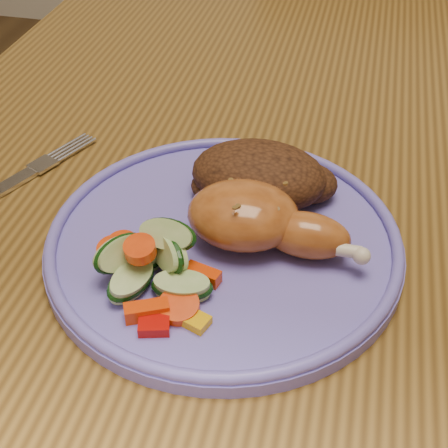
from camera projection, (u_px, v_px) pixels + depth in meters
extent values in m
cube|color=brown|center=(334.00, 207.00, 0.59)|extent=(0.90, 1.40, 0.04)
cube|color=brown|center=(166.00, 139.00, 1.38)|extent=(0.06, 0.06, 0.71)
cube|color=#4C2D16|center=(343.00, 156.00, 1.20)|extent=(0.42, 0.42, 0.04)
cylinder|color=#4C2D16|center=(231.00, 288.00, 1.24)|extent=(0.04, 0.04, 0.41)
cylinder|color=#4C2D16|center=(263.00, 183.00, 1.51)|extent=(0.04, 0.04, 0.41)
cylinder|color=#4C2D16|center=(417.00, 319.00, 1.18)|extent=(0.04, 0.04, 0.41)
cylinder|color=#4C2D16|center=(416.00, 204.00, 1.45)|extent=(0.04, 0.04, 0.41)
cylinder|color=#685DC4|center=(224.00, 243.00, 0.52)|extent=(0.29, 0.29, 0.01)
torus|color=#685DC4|center=(224.00, 233.00, 0.51)|extent=(0.29, 0.29, 0.01)
ellipsoid|color=#B05E24|center=(243.00, 215.00, 0.50)|extent=(0.10, 0.08, 0.05)
ellipsoid|color=#B05E24|center=(307.00, 235.00, 0.49)|extent=(0.07, 0.04, 0.04)
sphere|color=beige|center=(362.00, 256.00, 0.47)|extent=(0.01, 0.01, 0.01)
ellipsoid|color=#452411|center=(259.00, 175.00, 0.54)|extent=(0.12, 0.09, 0.05)
ellipsoid|color=#452411|center=(304.00, 182.00, 0.55)|extent=(0.06, 0.05, 0.03)
ellipsoid|color=#452411|center=(218.00, 186.00, 0.55)|extent=(0.05, 0.04, 0.02)
cube|color=#A50A05|center=(154.00, 324.00, 0.44)|extent=(0.03, 0.02, 0.01)
cube|color=#E5A507|center=(196.00, 321.00, 0.44)|extent=(0.02, 0.02, 0.01)
cylinder|color=#EF3F07|center=(114.00, 251.00, 0.49)|extent=(0.03, 0.03, 0.02)
cylinder|color=#EF3F07|center=(140.00, 249.00, 0.46)|extent=(0.02, 0.03, 0.01)
cube|color=#EF3F07|center=(147.00, 311.00, 0.44)|extent=(0.03, 0.02, 0.01)
cube|color=#EF3F07|center=(203.00, 275.00, 0.47)|extent=(0.03, 0.02, 0.01)
cylinder|color=#EF3F07|center=(179.00, 307.00, 0.45)|extent=(0.03, 0.03, 0.01)
cylinder|color=#EF3F07|center=(123.00, 246.00, 0.50)|extent=(0.03, 0.03, 0.02)
cylinder|color=#BDD48A|center=(168.00, 251.00, 0.47)|extent=(0.05, 0.05, 0.04)
cylinder|color=#BDD48A|center=(134.00, 258.00, 0.48)|extent=(0.05, 0.05, 0.02)
cylinder|color=#BDD48A|center=(168.00, 235.00, 0.47)|extent=(0.05, 0.04, 0.04)
cylinder|color=#BDD48A|center=(182.00, 287.00, 0.46)|extent=(0.05, 0.05, 0.02)
cylinder|color=#BDD48A|center=(120.00, 253.00, 0.47)|extent=(0.05, 0.05, 0.04)
cylinder|color=#BDD48A|center=(131.00, 281.00, 0.46)|extent=(0.05, 0.05, 0.02)
cube|color=silver|center=(43.00, 164.00, 0.61)|extent=(0.05, 0.08, 0.00)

